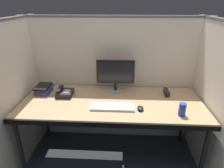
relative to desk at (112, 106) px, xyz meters
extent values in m
cube|color=beige|center=(0.00, 0.46, 0.08)|extent=(2.20, 0.05, 1.55)
cube|color=#605B56|center=(0.00, 0.46, 0.87)|extent=(2.21, 0.06, 0.02)
cube|color=beige|center=(-0.99, -0.09, 0.08)|extent=(0.05, 1.40, 1.55)
cube|color=beige|center=(0.99, -0.09, 0.08)|extent=(0.05, 1.40, 1.55)
cube|color=tan|center=(0.00, 0.01, 0.03)|extent=(1.90, 0.80, 0.04)
cube|color=black|center=(0.00, -0.38, 0.03)|extent=(1.90, 0.02, 0.05)
cylinder|color=black|center=(-0.89, -0.33, -0.34)|extent=(0.04, 0.04, 0.70)
cylinder|color=black|center=(0.89, -0.33, -0.34)|extent=(0.04, 0.04, 0.70)
cylinder|color=black|center=(-0.89, 0.35, -0.34)|extent=(0.04, 0.04, 0.70)
cylinder|color=black|center=(0.89, 0.35, -0.34)|extent=(0.04, 0.04, 0.70)
cylinder|color=gray|center=(0.03, 0.28, 0.06)|extent=(0.17, 0.17, 0.01)
cylinder|color=black|center=(0.03, 0.28, 0.11)|extent=(0.03, 0.03, 0.09)
cube|color=black|center=(0.03, 0.28, 0.29)|extent=(0.43, 0.03, 0.27)
cube|color=black|center=(0.03, 0.26, 0.29)|extent=(0.39, 0.01, 0.23)
cube|color=silver|center=(0.01, -0.12, 0.06)|extent=(0.43, 0.15, 0.02)
ellipsoid|color=black|center=(0.29, -0.14, 0.07)|extent=(0.06, 0.10, 0.03)
cylinder|color=#59595B|center=(0.29, -0.12, 0.08)|extent=(0.01, 0.01, 0.01)
cylinder|color=#263FB2|center=(0.66, -0.22, 0.11)|extent=(0.07, 0.07, 0.12)
cube|color=#4C3366|center=(-0.80, 0.19, 0.07)|extent=(0.15, 0.21, 0.04)
cube|color=#1E478C|center=(-0.78, 0.20, 0.10)|extent=(0.15, 0.21, 0.03)
cube|color=black|center=(-0.80, 0.18, 0.13)|extent=(0.15, 0.21, 0.03)
cube|color=black|center=(-0.53, 0.13, 0.08)|extent=(0.17, 0.19, 0.06)
cube|color=black|center=(-0.59, 0.13, 0.12)|extent=(0.04, 0.17, 0.03)
cube|color=gray|center=(-0.51, 0.12, 0.11)|extent=(0.07, 0.09, 0.00)
cube|color=black|center=(0.61, 0.21, 0.08)|extent=(0.04, 0.15, 0.06)
camera|label=1|loc=(0.10, -1.80, 1.03)|focal=31.30mm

